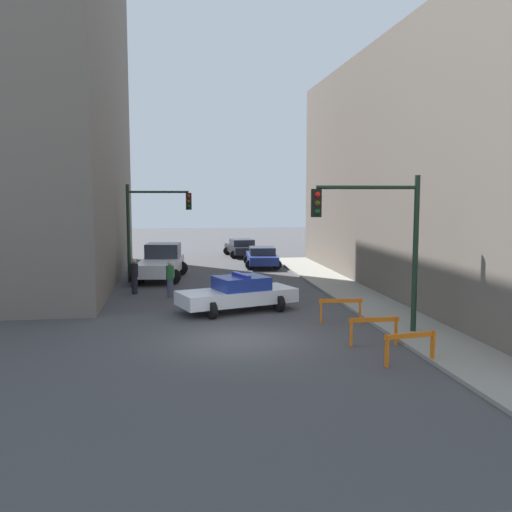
{
  "coord_description": "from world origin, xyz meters",
  "views": [
    {
      "loc": [
        -2.06,
        -17.99,
        4.73
      ],
      "look_at": [
        1.43,
        5.9,
        2.07
      ],
      "focal_mm": 40.0,
      "sensor_mm": 36.0,
      "label": 1
    }
  ],
  "objects_px": {
    "barrier_mid": "(374,326)",
    "police_car": "(238,293)",
    "barrier_front": "(410,343)",
    "traffic_light_far": "(149,218)",
    "parked_car_near": "(262,257)",
    "parked_car_mid": "(242,248)",
    "pedestrian_corner": "(134,276)",
    "traffic_light_near": "(382,230)",
    "white_truck": "(161,263)",
    "barrier_back": "(341,307)",
    "pedestrian_crossing": "(170,278)"
  },
  "relations": [
    {
      "from": "parked_car_mid",
      "to": "pedestrian_crossing",
      "type": "height_order",
      "value": "pedestrian_crossing"
    },
    {
      "from": "traffic_light_far",
      "to": "parked_car_near",
      "type": "xyz_separation_m",
      "value": [
        6.88,
        5.11,
        -2.72
      ]
    },
    {
      "from": "barrier_front",
      "to": "barrier_mid",
      "type": "bearing_deg",
      "value": 98.6
    },
    {
      "from": "pedestrian_crossing",
      "to": "barrier_back",
      "type": "distance_m",
      "value": 8.81
    },
    {
      "from": "parked_car_mid",
      "to": "barrier_front",
      "type": "height_order",
      "value": "parked_car_mid"
    },
    {
      "from": "white_truck",
      "to": "parked_car_near",
      "type": "distance_m",
      "value": 7.58
    },
    {
      "from": "barrier_front",
      "to": "traffic_light_far",
      "type": "bearing_deg",
      "value": 115.28
    },
    {
      "from": "white_truck",
      "to": "pedestrian_corner",
      "type": "xyz_separation_m",
      "value": [
        -1.15,
        -4.68,
        -0.04
      ]
    },
    {
      "from": "white_truck",
      "to": "pedestrian_corner",
      "type": "bearing_deg",
      "value": -96.36
    },
    {
      "from": "barrier_mid",
      "to": "barrier_back",
      "type": "height_order",
      "value": "same"
    },
    {
      "from": "barrier_mid",
      "to": "parked_car_mid",
      "type": "bearing_deg",
      "value": 92.33
    },
    {
      "from": "traffic_light_far",
      "to": "police_car",
      "type": "relative_size",
      "value": 1.03
    },
    {
      "from": "police_car",
      "to": "white_truck",
      "type": "height_order",
      "value": "white_truck"
    },
    {
      "from": "parked_car_near",
      "to": "barrier_back",
      "type": "height_order",
      "value": "parked_car_near"
    },
    {
      "from": "pedestrian_corner",
      "to": "traffic_light_far",
      "type": "bearing_deg",
      "value": -159.79
    },
    {
      "from": "parked_car_near",
      "to": "barrier_mid",
      "type": "distance_m",
      "value": 19.34
    },
    {
      "from": "traffic_light_near",
      "to": "police_car",
      "type": "relative_size",
      "value": 1.03
    },
    {
      "from": "barrier_mid",
      "to": "barrier_back",
      "type": "xyz_separation_m",
      "value": [
        -0.11,
        3.17,
        0.0
      ]
    },
    {
      "from": "barrier_back",
      "to": "parked_car_mid",
      "type": "bearing_deg",
      "value": 92.37
    },
    {
      "from": "white_truck",
      "to": "barrier_front",
      "type": "xyz_separation_m",
      "value": [
        7.11,
        -17.19,
        -0.29
      ]
    },
    {
      "from": "traffic_light_far",
      "to": "white_truck",
      "type": "distance_m",
      "value": 2.72
    },
    {
      "from": "barrier_back",
      "to": "white_truck",
      "type": "bearing_deg",
      "value": 119.19
    },
    {
      "from": "barrier_front",
      "to": "barrier_back",
      "type": "distance_m",
      "value": 5.22
    },
    {
      "from": "traffic_light_near",
      "to": "pedestrian_corner",
      "type": "bearing_deg",
      "value": 132.98
    },
    {
      "from": "barrier_front",
      "to": "barrier_mid",
      "type": "relative_size",
      "value": 0.99
    },
    {
      "from": "parked_car_mid",
      "to": "pedestrian_corner",
      "type": "relative_size",
      "value": 2.68
    },
    {
      "from": "pedestrian_crossing",
      "to": "barrier_mid",
      "type": "distance_m",
      "value": 11.35
    },
    {
      "from": "pedestrian_crossing",
      "to": "barrier_front",
      "type": "bearing_deg",
      "value": 159.21
    },
    {
      "from": "parked_car_near",
      "to": "barrier_front",
      "type": "height_order",
      "value": "parked_car_near"
    },
    {
      "from": "pedestrian_crossing",
      "to": "barrier_front",
      "type": "relative_size",
      "value": 1.04
    },
    {
      "from": "white_truck",
      "to": "pedestrian_crossing",
      "type": "xyz_separation_m",
      "value": [
        0.51,
        -5.71,
        -0.04
      ]
    },
    {
      "from": "police_car",
      "to": "barrier_back",
      "type": "relative_size",
      "value": 3.16
    },
    {
      "from": "parked_car_near",
      "to": "pedestrian_crossing",
      "type": "relative_size",
      "value": 2.67
    },
    {
      "from": "traffic_light_far",
      "to": "barrier_back",
      "type": "bearing_deg",
      "value": -56.71
    },
    {
      "from": "parked_car_near",
      "to": "barrier_mid",
      "type": "bearing_deg",
      "value": -84.08
    },
    {
      "from": "parked_car_mid",
      "to": "barrier_mid",
      "type": "height_order",
      "value": "parked_car_mid"
    },
    {
      "from": "parked_car_near",
      "to": "pedestrian_corner",
      "type": "distance_m",
      "value": 11.59
    },
    {
      "from": "parked_car_near",
      "to": "pedestrian_crossing",
      "type": "bearing_deg",
      "value": -115.93
    },
    {
      "from": "traffic_light_far",
      "to": "parked_car_near",
      "type": "distance_m",
      "value": 8.99
    },
    {
      "from": "barrier_mid",
      "to": "police_car",
      "type": "bearing_deg",
      "value": 121.42
    },
    {
      "from": "police_car",
      "to": "white_truck",
      "type": "distance_m",
      "value": 9.85
    },
    {
      "from": "traffic_light_near",
      "to": "traffic_light_far",
      "type": "relative_size",
      "value": 1.0
    },
    {
      "from": "traffic_light_far",
      "to": "parked_car_mid",
      "type": "xyz_separation_m",
      "value": [
        6.33,
        11.46,
        -2.72
      ]
    },
    {
      "from": "parked_car_near",
      "to": "parked_car_mid",
      "type": "bearing_deg",
      "value": 99.44
    },
    {
      "from": "police_car",
      "to": "barrier_mid",
      "type": "relative_size",
      "value": 3.15
    },
    {
      "from": "traffic_light_far",
      "to": "barrier_back",
      "type": "xyz_separation_m",
      "value": [
        7.26,
        -11.05,
        -2.78
      ]
    },
    {
      "from": "barrier_mid",
      "to": "white_truck",
      "type": "bearing_deg",
      "value": 114.19
    },
    {
      "from": "traffic_light_far",
      "to": "white_truck",
      "type": "relative_size",
      "value": 0.93
    },
    {
      "from": "traffic_light_far",
      "to": "police_car",
      "type": "distance_m",
      "value": 9.57
    },
    {
      "from": "traffic_light_far",
      "to": "parked_car_mid",
      "type": "distance_m",
      "value": 13.37
    }
  ]
}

